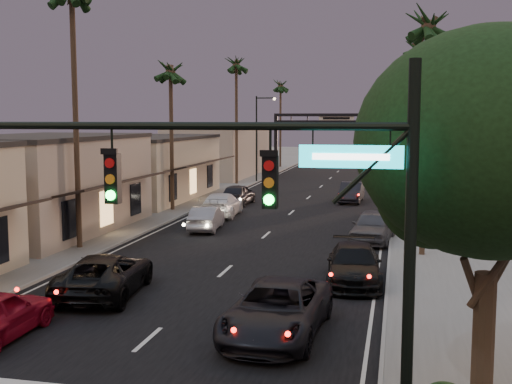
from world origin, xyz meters
The scene contains 27 objects.
ground centered at (0.00, 40.00, 0.00)m, with size 200.00×200.00×0.00m, color slate.
road centered at (0.00, 45.00, 0.00)m, with size 14.00×120.00×0.02m, color black.
sidewalk_left centered at (-9.50, 52.00, 0.06)m, with size 5.00×92.00×0.12m, color slate.
sidewalk_right centered at (9.50, 52.00, 0.06)m, with size 5.00×92.00×0.12m, color slate.
storefront_mid centered at (-13.00, 26.00, 2.75)m, with size 8.00×14.00×5.50m, color #A49483.
storefront_far centered at (-13.00, 42.00, 2.50)m, with size 8.00×16.00×5.00m, color #C6B797.
storefront_dist centered at (-13.00, 65.00, 3.00)m, with size 8.00×20.00×6.00m, color #A49483.
building_right centered at (14.00, 40.00, 2.50)m, with size 8.00×18.00×5.00m, color #A49483.
traffic_signal centered at (5.69, 4.00, 5.08)m, with size 8.51×0.22×7.80m.
corner_tree centered at (9.48, 7.45, 5.98)m, with size 6.20×6.20×8.80m.
arch centered at (0.00, 70.00, 5.53)m, with size 15.20×0.40×7.27m.
streetlight_right centered at (6.92, 45.00, 5.33)m, with size 2.13×0.30×9.00m.
streetlight_left centered at (-6.92, 58.00, 5.33)m, with size 2.13×0.30×9.00m.
palm_lc centered at (-8.60, 36.00, 10.47)m, with size 3.20×3.20×12.20m.
palm_ld centered at (-8.60, 55.00, 12.42)m, with size 3.20×3.20×14.20m.
palm_ra centered at (8.60, 24.00, 11.44)m, with size 3.20×3.20×13.20m.
palm_rb centered at (8.60, 44.00, 12.42)m, with size 3.20×3.20×14.20m.
palm_rc centered at (8.60, 64.00, 10.47)m, with size 3.20×3.20×12.20m.
palm_far centered at (-8.30, 78.00, 11.44)m, with size 3.20×3.20×13.20m.
oncoming_pickup centered at (-3.48, 14.37, 0.80)m, with size 2.66×5.76×1.60m, color black.
oncoming_silver centered at (-3.85, 28.86, 0.72)m, with size 1.53×4.40×1.45m, color gray.
oncoming_white centered at (-4.43, 34.36, 0.81)m, with size 2.28×5.60×1.62m, color silver.
oncoming_dgrey centered at (-4.78, 40.35, 0.82)m, with size 1.93×4.80×1.64m, color black.
curbside_near centered at (3.79, 11.25, 0.82)m, with size 2.74×5.94×1.65m, color black.
curbside_black centered at (5.70, 18.22, 0.78)m, with size 2.18×5.36×1.55m, color black.
curbside_grey centered at (6.09, 27.31, 0.86)m, with size 2.03×5.06×1.72m, color #444448.
curbside_far centered at (3.75, 43.80, 0.79)m, with size 1.68×4.81×1.59m, color black.
Camera 1 is at (7.34, -7.80, 6.76)m, focal length 45.00 mm.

